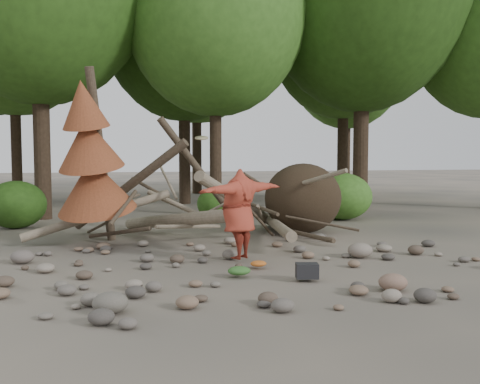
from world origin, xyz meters
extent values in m
plane|color=#514C44|center=(0.00, 0.00, 0.00)|extent=(120.00, 120.00, 0.00)
ellipsoid|color=#332619|center=(2.60, 4.30, 0.99)|extent=(2.20, 1.87, 1.98)
cylinder|color=gray|center=(-1.00, 3.70, 0.55)|extent=(2.61, 5.11, 1.08)
cylinder|color=gray|center=(0.80, 4.20, 0.90)|extent=(3.18, 3.71, 1.90)
cylinder|color=brown|center=(-2.20, 4.60, 1.40)|extent=(3.08, 1.91, 2.49)
cylinder|color=gray|center=(1.60, 3.50, 0.35)|extent=(1.13, 4.98, 0.43)
cylinder|color=brown|center=(-0.30, 4.80, 1.80)|extent=(2.39, 1.03, 2.89)
cylinder|color=gray|center=(-3.00, 4.00, 0.70)|extent=(3.71, 0.86, 1.20)
cylinder|color=#4C3F30|center=(-2.50, 3.50, 0.30)|extent=(1.52, 1.70, 0.49)
cylinder|color=gray|center=(0.20, 4.40, 0.80)|extent=(1.57, 0.85, 0.69)
cylinder|color=#4C3F30|center=(1.80, 4.90, 1.20)|extent=(1.92, 1.25, 1.10)
cylinder|color=gray|center=(-1.20, 4.20, 1.50)|extent=(0.37, 1.42, 0.85)
cylinder|color=#4C3F30|center=(2.20, 3.20, 0.15)|extent=(0.79, 2.54, 0.12)
cylinder|color=gray|center=(-0.80, 3.10, 0.45)|extent=(1.78, 1.11, 0.29)
cylinder|color=#4C3F30|center=(-2.90, 3.80, 2.20)|extent=(0.67, 1.13, 4.35)
cone|color=brown|center=(-3.06, 3.49, 1.50)|extent=(2.06, 2.13, 1.86)
cone|color=brown|center=(-3.16, 3.28, 2.50)|extent=(1.71, 1.78, 1.65)
cone|color=brown|center=(-3.26, 3.09, 3.40)|extent=(1.23, 1.30, 1.41)
cylinder|color=#38281C|center=(-5.00, 9.50, 4.48)|extent=(0.56, 0.56, 8.96)
cylinder|color=#38281C|center=(1.00, 9.20, 3.57)|extent=(0.44, 0.44, 7.14)
ellipsoid|color=#427925|center=(1.00, 9.20, 7.34)|extent=(6.53, 6.53, 7.51)
cylinder|color=#38281C|center=(7.00, 9.80, 4.72)|extent=(0.60, 0.60, 9.45)
cylinder|color=#38281C|center=(-6.50, 13.50, 3.78)|extent=(0.42, 0.42, 7.56)
ellipsoid|color=#427925|center=(-6.50, 13.50, 7.78)|extent=(6.91, 6.91, 7.95)
cylinder|color=#38281C|center=(0.50, 14.20, 4.27)|extent=(0.52, 0.52, 8.54)
ellipsoid|color=#295115|center=(0.50, 14.20, 8.78)|extent=(7.81, 7.81, 10.15)
cylinder|color=#38281C|center=(8.00, 13.80, 4.06)|extent=(0.50, 0.50, 8.12)
ellipsoid|color=#35661D|center=(8.00, 13.80, 8.35)|extent=(7.42, 7.42, 8.91)
cylinder|color=#38281C|center=(2.00, 20.50, 4.38)|extent=(0.54, 0.54, 8.75)
ellipsoid|color=#427925|center=(2.00, 20.50, 9.00)|extent=(8.00, 8.00, 10.00)
cylinder|color=#38281C|center=(11.00, 20.00, 3.92)|extent=(0.46, 0.46, 7.84)
ellipsoid|color=#35661D|center=(11.00, 20.00, 8.06)|extent=(7.17, 7.17, 8.60)
ellipsoid|color=#295115|center=(-5.50, 7.20, 0.72)|extent=(1.80, 1.80, 1.44)
ellipsoid|color=#35661D|center=(0.80, 7.80, 0.56)|extent=(1.40, 1.40, 1.12)
ellipsoid|color=#427925|center=(5.00, 7.00, 0.80)|extent=(2.00, 2.00, 1.60)
imported|color=#9C3323|center=(-0.09, 0.70, 1.01)|extent=(2.26, 1.75, 1.86)
cylinder|color=#8E8259|center=(-0.92, 0.33, 2.54)|extent=(0.33, 0.32, 0.11)
cube|color=black|center=(0.69, -1.20, 0.13)|extent=(0.43, 0.33, 0.26)
ellipsoid|color=#326227|center=(-0.40, -0.66, 0.08)|extent=(0.42, 0.35, 0.16)
ellipsoid|color=#B45A1E|center=(0.13, -0.03, 0.06)|extent=(0.32, 0.26, 0.12)
ellipsoid|color=#615B51|center=(-2.65, -2.36, 0.15)|extent=(0.50, 0.45, 0.30)
ellipsoid|color=#856553|center=(1.83, -2.14, 0.14)|extent=(0.48, 0.43, 0.29)
ellipsoid|color=gray|center=(2.57, 0.58, 0.16)|extent=(0.54, 0.49, 0.33)
ellipsoid|color=#685E57|center=(-4.44, 1.58, 0.14)|extent=(0.47, 0.42, 0.28)
camera|label=1|loc=(-2.55, -9.93, 2.22)|focal=40.00mm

